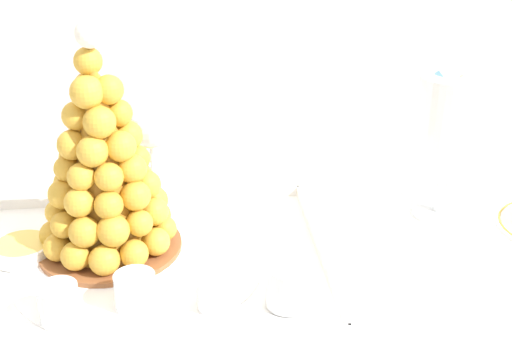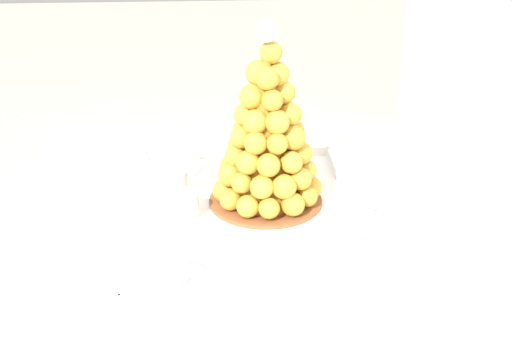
% 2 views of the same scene
% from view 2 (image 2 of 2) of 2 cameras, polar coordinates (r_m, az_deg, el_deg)
% --- Properties ---
extents(buffet_table, '(1.36, 0.99, 0.74)m').
position_cam_2_polar(buffet_table, '(1.26, 1.50, -10.85)').
color(buffet_table, brown).
rests_on(buffet_table, ground_plane).
extents(serving_tray, '(0.56, 0.42, 0.02)m').
position_cam_2_polar(serving_tray, '(1.35, -0.99, -3.63)').
color(serving_tray, white).
rests_on(serving_tray, buffet_table).
extents(croquembouche, '(0.22, 0.22, 0.36)m').
position_cam_2_polar(croquembouche, '(1.34, 0.95, 2.72)').
color(croquembouche, brown).
rests_on(croquembouche, serving_tray).
extents(dessert_cup_left, '(0.05, 0.05, 0.05)m').
position_cam_2_polar(dessert_cup_left, '(1.52, -5.58, 0.70)').
color(dessert_cup_left, silver).
rests_on(dessert_cup_left, serving_tray).
extents(dessert_cup_mid_left, '(0.05, 0.05, 0.05)m').
position_cam_2_polar(dessert_cup_mid_left, '(1.43, -6.46, -1.01)').
color(dessert_cup_mid_left, silver).
rests_on(dessert_cup_mid_left, serving_tray).
extents(dessert_cup_centre, '(0.06, 0.06, 0.05)m').
position_cam_2_polar(dessert_cup_centre, '(1.34, -5.79, -2.84)').
color(dessert_cup_centre, silver).
rests_on(dessert_cup_centre, serving_tray).
extents(dessert_cup_mid_right, '(0.05, 0.05, 0.05)m').
position_cam_2_polar(dessert_cup_mid_right, '(1.24, -6.56, -5.12)').
color(dessert_cup_mid_right, silver).
rests_on(dessert_cup_mid_right, serving_tray).
extents(dessert_cup_right, '(0.06, 0.06, 0.06)m').
position_cam_2_polar(dessert_cup_right, '(1.16, -6.93, -7.37)').
color(dessert_cup_right, silver).
rests_on(dessert_cup_right, serving_tray).
extents(creme_brulee_ramekin, '(0.09, 0.09, 0.02)m').
position_cam_2_polar(creme_brulee_ramekin, '(1.50, 0.09, 0.13)').
color(creme_brulee_ramekin, white).
rests_on(creme_brulee_ramekin, serving_tray).
extents(macaron_goblet, '(0.11, 0.11, 0.26)m').
position_cam_2_polar(macaron_goblet, '(0.85, 8.92, -10.35)').
color(macaron_goblet, white).
rests_on(macaron_goblet, buffet_table).
extents(wine_glass, '(0.08, 0.08, 0.18)m').
position_cam_2_polar(wine_glass, '(1.31, 9.49, 1.30)').
color(wine_glass, silver).
rests_on(wine_glass, buffet_table).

